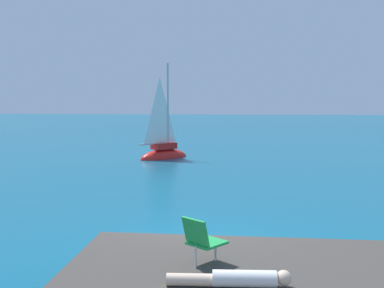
{
  "coord_description": "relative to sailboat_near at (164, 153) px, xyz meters",
  "views": [
    {
      "loc": [
        0.94,
        -10.36,
        3.33
      ],
      "look_at": [
        -1.34,
        11.46,
        1.13
      ],
      "focal_mm": 43.74,
      "sensor_mm": 36.0,
      "label": 1
    }
  ],
  "objects": [
    {
      "name": "boulder_seaward",
      "position": [
        6.3,
        -16.12,
        -0.31
      ],
      "size": [
        1.44,
        1.56,
        0.79
      ],
      "primitive_type": "cube",
      "rotation": [
        -0.04,
        -0.05,
        1.17
      ],
      "color": "#483E39",
      "rests_on": "ground"
    },
    {
      "name": "ground_plane",
      "position": [
        3.24,
        -14.7,
        -0.31
      ],
      "size": [
        160.0,
        160.0,
        0.0
      ],
      "primitive_type": "plane",
      "color": "#0F5675"
    },
    {
      "name": "person_sunbather",
      "position": [
        4.12,
        -18.69,
        0.47
      ],
      "size": [
        1.76,
        0.3,
        0.25
      ],
      "rotation": [
        0.0,
        0.0,
        3.2
      ],
      "color": "white",
      "rests_on": "shore_ledge"
    },
    {
      "name": "sailboat_near",
      "position": [
        0.0,
        0.0,
        0.0
      ],
      "size": [
        2.84,
        2.82,
        5.68
      ],
      "rotation": [
        0.0,
        0.0,
        0.78
      ],
      "color": "red",
      "rests_on": "ground"
    },
    {
      "name": "boulder_inland",
      "position": [
        5.1,
        -15.83,
        -0.31
      ],
      "size": [
        1.21,
        1.29,
        0.71
      ],
      "primitive_type": "cube",
      "rotation": [
        0.13,
        -0.09,
        0.91
      ],
      "color": "#423D36",
      "rests_on": "ground"
    },
    {
      "name": "beach_chair",
      "position": [
        3.59,
        -17.92,
        0.8
      ],
      "size": [
        0.75,
        0.76,
        0.8
      ],
      "rotation": [
        0.0,
        0.0,
        0.9
      ],
      "color": "green",
      "rests_on": "shore_ledge"
    }
  ]
}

